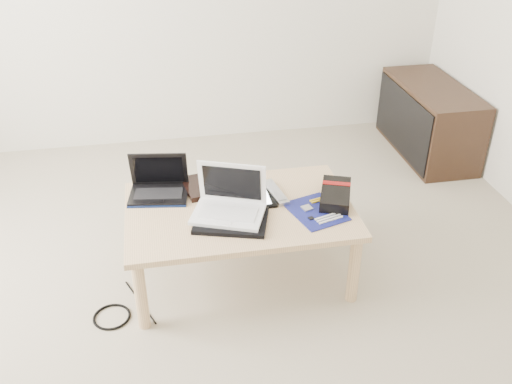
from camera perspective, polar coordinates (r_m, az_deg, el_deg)
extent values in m
plane|color=#AD9F8C|center=(2.75, -5.34, -12.66)|extent=(4.00, 4.00, 0.00)
cube|color=#D9B382|center=(2.78, -1.65, -1.89)|extent=(1.10, 0.70, 0.03)
cylinder|color=#D9B382|center=(2.64, -11.44, -10.08)|extent=(0.06, 0.06, 0.37)
cylinder|color=#D9B382|center=(2.77, 9.78, -7.62)|extent=(0.06, 0.06, 0.37)
cylinder|color=#D9B382|center=(3.12, -11.59, -2.91)|extent=(0.06, 0.06, 0.37)
cylinder|color=#D9B382|center=(3.23, 6.33, -1.12)|extent=(0.06, 0.06, 0.37)
cube|color=#382616|center=(4.26, 16.94, 6.94)|extent=(0.40, 0.90, 0.50)
cube|color=black|center=(4.18, 14.46, 6.82)|extent=(0.02, 0.86, 0.44)
cube|color=black|center=(2.95, -4.45, 0.74)|extent=(0.32, 0.28, 0.03)
cube|color=black|center=(2.90, -9.70, -0.30)|extent=(0.31, 0.24, 0.02)
cube|color=black|center=(2.89, -9.72, -0.15)|extent=(0.25, 0.14, 0.00)
cube|color=black|center=(2.83, -9.88, -0.91)|extent=(0.07, 0.04, 0.00)
cube|color=black|center=(2.92, -9.70, 2.28)|extent=(0.29, 0.09, 0.19)
cube|color=black|center=(2.91, -9.71, 2.20)|extent=(0.25, 0.07, 0.15)
cube|color=#0C1B46|center=(2.82, -9.91, -1.43)|extent=(0.29, 0.06, 0.01)
cube|color=black|center=(2.83, -0.81, -0.68)|extent=(0.26, 0.20, 0.01)
cube|color=silver|center=(2.83, -0.81, -0.56)|extent=(0.21, 0.16, 0.00)
cube|color=#B0B0B4|center=(2.88, 1.94, -0.03)|extent=(0.10, 0.25, 0.02)
cube|color=#97989C|center=(2.88, 1.95, 0.16)|extent=(0.08, 0.20, 0.00)
cube|color=black|center=(2.67, -2.50, -2.87)|extent=(0.39, 0.33, 0.02)
cube|color=white|center=(2.68, -2.81, -2.22)|extent=(0.39, 0.33, 0.02)
cube|color=white|center=(2.67, -2.84, -2.10)|extent=(0.30, 0.21, 0.00)
cube|color=white|center=(2.60, -3.25, -3.08)|extent=(0.08, 0.06, 0.00)
cube|color=white|center=(2.70, -2.41, 0.98)|extent=(0.32, 0.16, 0.22)
cube|color=black|center=(2.69, -2.43, 0.90)|extent=(0.27, 0.13, 0.18)
cube|color=#0D1053|center=(2.76, 6.00, -1.94)|extent=(0.29, 0.33, 0.01)
cube|color=#B0B0B4|center=(2.77, 5.10, -1.60)|extent=(0.06, 0.06, 0.01)
cube|color=yellow|center=(2.84, 6.20, -0.68)|extent=(0.09, 0.04, 0.01)
cube|color=yellow|center=(2.83, 6.39, -0.84)|extent=(0.09, 0.04, 0.01)
cube|color=silver|center=(2.72, 7.07, -2.40)|extent=(0.13, 0.05, 0.01)
cube|color=silver|center=(2.71, 7.29, -2.59)|extent=(0.13, 0.05, 0.01)
cube|color=silver|center=(2.69, 7.51, -2.79)|extent=(0.13, 0.05, 0.01)
cube|color=black|center=(2.70, 5.53, -2.62)|extent=(0.03, 0.03, 0.01)
cube|color=black|center=(2.85, 7.96, -0.28)|extent=(0.23, 0.31, 0.06)
cube|color=maroon|center=(2.88, 8.06, 0.86)|extent=(0.14, 0.08, 0.00)
torus|color=black|center=(2.69, -4.70, -2.72)|extent=(0.12, 0.12, 0.01)
torus|color=black|center=(2.83, -14.22, -12.01)|extent=(0.18, 0.18, 0.01)
cylinder|color=black|center=(2.88, -11.50, -10.73)|extent=(0.15, 0.33, 0.01)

